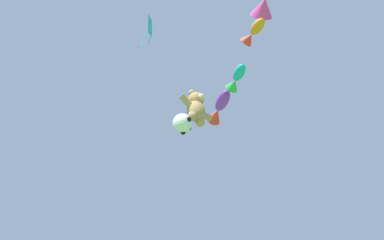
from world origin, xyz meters
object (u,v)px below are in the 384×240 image
Objects in this scene: teddy_bear_kite at (196,108)px; fish_kite_teal at (236,79)px; fish_kite_tangerine at (253,32)px; fish_kite_violet at (219,108)px; diamond_kite at (150,28)px; soccer_ball_kite at (182,123)px.

teddy_bear_kite is 1.22× the size of fish_kite_teal.
fish_kite_tangerine is (-1.43, -2.26, 0.22)m from fish_kite_teal.
fish_kite_violet is 0.80× the size of diamond_kite.
diamond_kite is at bearing 129.33° from fish_kite_tangerine.
fish_kite_violet reaches higher than teddy_bear_kite.
fish_kite_teal is at bearing -36.19° from soccer_ball_kite.
teddy_bear_kite is 0.85× the size of fish_kite_violet.
fish_kite_violet is 6.19m from diamond_kite.
fish_kite_tangerine reaches higher than fish_kite_teal.
teddy_bear_kite is 1.41× the size of fish_kite_tangerine.
fish_kite_violet is 1.66× the size of fish_kite_tangerine.
fish_kite_tangerine is 5.63m from diamond_kite.
fish_kite_violet is (3.48, 0.54, 4.48)m from soccer_ball_kite.
teddy_bear_kite is 3.90m from fish_kite_violet.
fish_kite_tangerine is at bearing -77.16° from soccer_ball_kite.
diamond_kite reaches higher than fish_kite_teal.
fish_kite_tangerine is (0.10, -3.88, 2.65)m from teddy_bear_kite.
soccer_ball_kite is 0.37× the size of fish_kite_violet.
diamond_kite is at bearing 175.24° from soccer_ball_kite.
teddy_bear_kite is at bearing 133.09° from fish_kite_teal.
fish_kite_tangerine is at bearing -119.79° from fish_kite_violet.
fish_kite_violet is (2.67, 0.62, 2.78)m from teddy_bear_kite.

